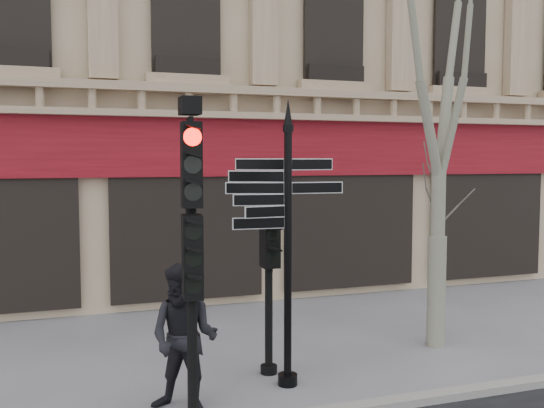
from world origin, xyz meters
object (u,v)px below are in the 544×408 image
Objects in this scene: traffic_signal_main at (191,223)px; pedestrian_b at (184,338)px; plane_tree at (442,42)px; traffic_signal_secondary at (269,253)px; fingerpost at (288,195)px.

traffic_signal_main is 2.07× the size of pedestrian_b.
traffic_signal_secondary is at bearing -173.66° from plane_tree.
fingerpost reaches higher than traffic_signal_secondary.
plane_tree is 3.88× the size of pedestrian_b.
fingerpost is at bearing 37.08° from traffic_signal_main.
plane_tree is at bearing 29.77° from fingerpost.
pedestrian_b is (-1.50, -0.98, -0.91)m from traffic_signal_secondary.
fingerpost is 4.16m from plane_tree.
traffic_signal_main is 5.86m from plane_tree.
traffic_signal_main is 2.28m from traffic_signal_secondary.
traffic_signal_secondary is 4.78m from plane_tree.
traffic_signal_main is 1.50× the size of traffic_signal_secondary.
fingerpost is 1.92m from traffic_signal_main.
fingerpost is 2.14× the size of pedestrian_b.
fingerpost is at bearing -163.88° from plane_tree.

